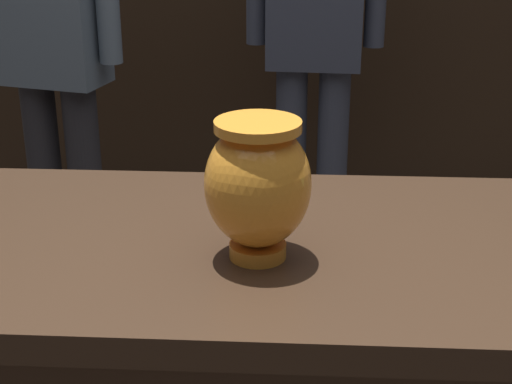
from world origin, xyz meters
The scene contains 4 objects.
back_display_shelf centered at (0.00, 2.20, 0.49)m, with size 2.60×0.40×0.99m.
vase_centerpiece centered at (0.01, -0.07, 0.93)m, with size 0.17×0.17×0.23m.
visitor_center_back centered at (0.12, 1.47, 0.91)m, with size 0.47×0.20×1.55m.
visitor_near_left centered at (-0.69, 1.16, 0.92)m, with size 0.46×0.26×1.57m.
Camera 1 is at (0.07, -1.21, 1.37)m, focal length 54.86 mm.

